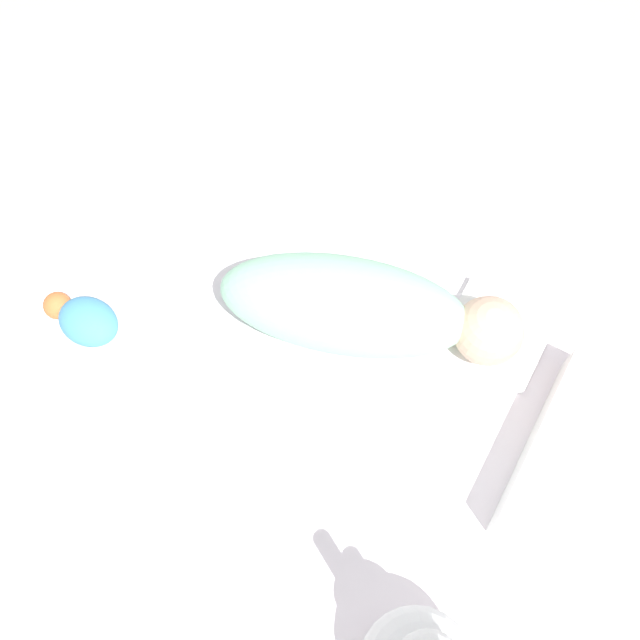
% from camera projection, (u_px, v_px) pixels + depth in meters
% --- Properties ---
extents(ground_plane, '(12.00, 12.00, 0.00)m').
position_uv_depth(ground_plane, '(299.00, 361.00, 1.55)').
color(ground_plane, '#B2A893').
extents(bed_mattress, '(1.54, 1.01, 0.12)m').
position_uv_depth(bed_mattress, '(298.00, 349.00, 1.50)').
color(bed_mattress, white).
rests_on(bed_mattress, ground_plane).
extents(burp_cloth, '(0.18, 0.17, 0.02)m').
position_uv_depth(burp_cloth, '(496.00, 334.00, 1.44)').
color(burp_cloth, white).
rests_on(burp_cloth, bed_mattress).
extents(swaddled_baby, '(0.57, 0.33, 0.17)m').
position_uv_depth(swaddled_baby, '(362.00, 308.00, 1.38)').
color(swaddled_baby, '#99D6B2').
rests_on(swaddled_baby, bed_mattress).
extents(pillow, '(0.31, 0.35, 0.10)m').
position_uv_depth(pillow, '(617.00, 480.00, 1.28)').
color(pillow, white).
rests_on(pillow, bed_mattress).
extents(turtle_plush, '(0.16, 0.09, 0.07)m').
position_uv_depth(turtle_plush, '(83.00, 319.00, 1.42)').
color(turtle_plush, '#4C99C6').
rests_on(turtle_plush, bed_mattress).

